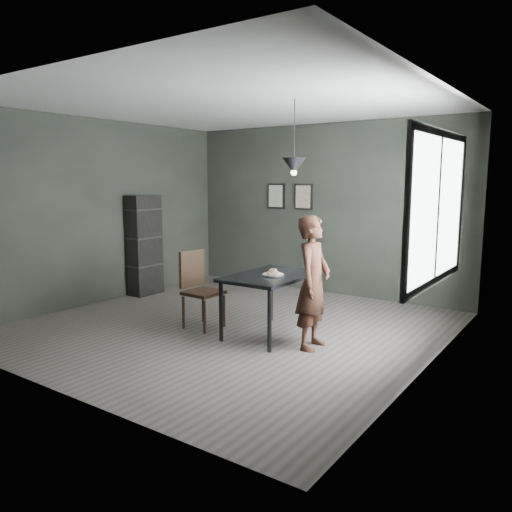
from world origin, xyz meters
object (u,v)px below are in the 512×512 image
Objects in this scene: shelf_unit at (144,245)px; woman at (313,283)px; white_plate at (273,275)px; cafe_table at (271,281)px; pendant_lamp at (294,165)px; wood_chair at (198,284)px.

woman is at bearing -12.24° from shelf_unit.
white_plate is at bearing -13.03° from shelf_unit.
woman is (0.59, -0.09, -0.01)m from white_plate.
woman is (0.65, -0.13, 0.08)m from cafe_table.
woman is 0.92× the size of shelf_unit.
cafe_table is at bearing -158.20° from pendant_lamp.
pendant_lamp is (0.19, 0.14, 1.29)m from white_plate.
wood_chair is at bearing -24.46° from shelf_unit.
pendant_lamp is (-0.40, 0.23, 1.30)m from woman.
cafe_table is at bearing 72.03° from woman.
pendant_lamp reaches higher than woman.
white_plate is at bearing 13.82° from wood_chair.
shelf_unit is at bearing 70.69° from woman.
shelf_unit is (-2.98, 0.70, 0.06)m from white_plate.
shelf_unit is 3.45m from pendant_lamp.
cafe_table is 0.73× the size of shelf_unit.
cafe_table is at bearing -12.53° from shelf_unit.
pendant_lamp is (0.25, 0.10, 1.38)m from cafe_table.
white_plate is (0.06, -0.04, 0.08)m from cafe_table.
pendant_lamp reaches higher than shelf_unit.
woman reaches higher than white_plate.
shelf_unit is (-2.92, 0.66, 0.15)m from cafe_table.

